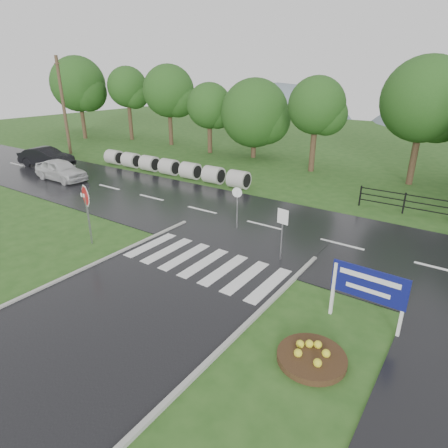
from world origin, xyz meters
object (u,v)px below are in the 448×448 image
Objects in this scene: stop_sign at (86,201)px; car_dark at (48,166)px; estate_billboard at (368,287)px; car_white at (62,180)px; culvert_pipes at (169,167)px.

car_dark is at bearing 154.63° from stop_sign.
car_dark is (-27.79, 6.55, -1.33)m from estate_billboard.
stop_sign is at bearing -117.56° from car_white.
stop_sign is 0.62× the size of car_dark.
car_dark is at bearing 68.88° from car_white.
estate_billboard is at bearing 4.85° from stop_sign.
car_white is at bearing -125.55° from car_dark.
estate_billboard is at bearing -30.51° from culvert_pipes.
culvert_pipes is 7.79m from car_white.
estate_billboard reaches higher than culvert_pipes.
stop_sign is 1.32× the size of estate_billboard.
car_white is 5.30m from car_dark.
car_white is (-22.83, 4.66, -1.33)m from estate_billboard.
car_dark is (-4.96, 1.89, 0.00)m from car_white.
culvert_pipes is 2.96× the size of car_dark.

